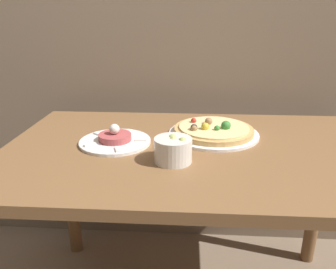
# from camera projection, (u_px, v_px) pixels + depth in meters

# --- Properties ---
(dining_table) EXTENTS (1.28, 0.78, 0.72)m
(dining_table) POSITION_uv_depth(u_px,v_px,m) (193.00, 173.00, 1.14)
(dining_table) COLOR brown
(dining_table) RESTS_ON ground_plane
(pizza_plate) EXTENTS (0.33, 0.33, 0.06)m
(pizza_plate) POSITION_uv_depth(u_px,v_px,m) (213.00, 131.00, 1.20)
(pizza_plate) COLOR white
(pizza_plate) RESTS_ON dining_table
(tartare_plate) EXTENTS (0.25, 0.25, 0.07)m
(tartare_plate) POSITION_uv_depth(u_px,v_px,m) (115.00, 140.00, 1.13)
(tartare_plate) COLOR white
(tartare_plate) RESTS_ON dining_table
(small_bowl) EXTENTS (0.11, 0.11, 0.08)m
(small_bowl) POSITION_uv_depth(u_px,v_px,m) (173.00, 150.00, 0.98)
(small_bowl) COLOR silver
(small_bowl) RESTS_ON dining_table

